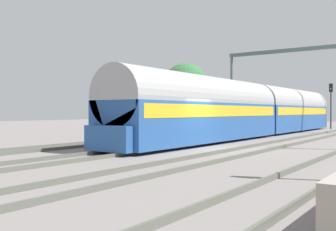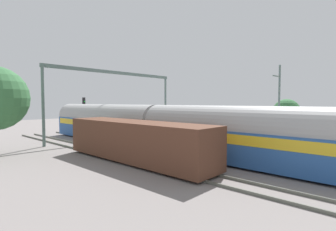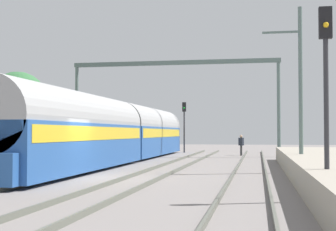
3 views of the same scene
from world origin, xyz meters
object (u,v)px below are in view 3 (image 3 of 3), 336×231
Objects in this scene: railway_signal_near at (326,77)px; catenary_gantry at (174,84)px; railway_signal_far at (184,120)px; passenger_train at (120,132)px; freight_car at (43,140)px; person_crossing at (241,143)px.

catenary_gantry reaches higher than railway_signal_near.
railway_signal_far is at bearing 105.17° from railway_signal_near.
catenary_gantry reaches higher than passenger_train.
passenger_train is 9.85m from catenary_gantry.
freight_car is 7.51× the size of person_crossing.
passenger_train is at bearing -96.85° from railway_signal_far.
catenary_gantry reaches higher than person_crossing.
passenger_train is 6.77× the size of railway_signal_far.
railway_signal_far is at bearing 169.89° from person_crossing.
catenary_gantry is at bearing 59.82° from freight_car.
railway_signal_far is 0.28× the size of catenary_gantry.
person_crossing is (11.81, 12.84, -0.44)m from freight_car.
person_crossing is 0.36× the size of railway_signal_far.
person_crossing is at bearing -43.97° from railway_signal_far.
railway_signal_far is at bearing 83.15° from passenger_train.
person_crossing is at bearing 54.47° from passenger_train.
catenary_gantry reaches higher than railway_signal_far.
railway_signal_far is at bearing 91.76° from catenary_gantry.
person_crossing is at bearing 96.84° from railway_signal_near.
railway_signal_far is (-8.91, 32.84, -0.36)m from railway_signal_near.
catenary_gantry is (2.14, 8.75, 3.97)m from passenger_train.
passenger_train is at bearing -103.74° from catenary_gantry.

